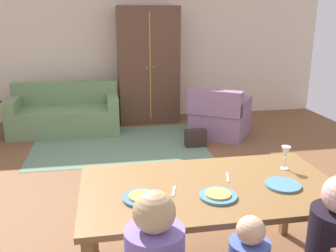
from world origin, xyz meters
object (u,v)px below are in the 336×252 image
Objects in this scene: plate_near_child at (218,196)px; armoire at (148,65)px; plate_near_woman at (283,185)px; handbag at (196,138)px; dining_table at (210,194)px; wine_glass at (286,153)px; couch at (65,114)px; armchair at (220,117)px; plate_near_man at (142,198)px.

plate_near_child is 0.12× the size of armoire.
plate_near_child is at bearing -170.86° from plate_near_woman.
armoire is 6.56× the size of handbag.
plate_near_child is at bearing -90.00° from dining_table.
dining_table reaches higher than handbag.
couch is at bearing 117.81° from wine_glass.
plate_near_man is at bearing -115.59° from armchair.
armchair is (0.50, 3.15, -0.57)m from wine_glass.
dining_table is 4.48m from armoire.
plate_near_woman is (0.99, 0.02, 0.00)m from plate_near_man.
wine_glass is at bearing -89.69° from handbag.
dining_table is at bearing -109.14° from armchair.
plate_near_man is at bearing -77.97° from couch.
armchair is (1.65, 3.45, -0.45)m from plate_near_man.
armoire is (-0.53, 4.29, 0.16)m from wine_glass.
plate_near_woman is 0.34m from wine_glass.
dining_table is 5.65× the size of handbag.
armoire reaches higher than armchair.
plate_near_woman is 4.56m from couch.
armchair is (0.66, 3.43, -0.45)m from plate_near_woman.
armoire reaches higher than plate_near_man.
dining_table is 0.51m from plate_near_woman.
dining_table is 0.70m from wine_glass.
wine_glass is at bearing -82.93° from armoire.
plate_near_child reaches higher than handbag.
armoire is at bearing 107.97° from handbag.
armoire reaches higher than handbag.
dining_table is at bearing 90.00° from plate_near_child.
plate_near_woman is 3.05m from handbag.
handbag is at bearing 77.53° from dining_table.
plate_near_child reaches higher than dining_table.
plate_near_child is at bearing -6.88° from plate_near_man.
dining_table is 4.28m from couch.
plate_near_man is 1.00× the size of plate_near_child.
wine_glass is 2.80m from handbag.
plate_near_woman is 3.52m from armchair.
armoire is at bearing 16.17° from couch.
handbag is (0.52, -1.59, -0.92)m from armoire.
couch reaches higher than plate_near_woman.
handbag is at bearing 69.28° from plate_near_man.
couch is (-2.03, 3.85, -0.59)m from wine_glass.
armoire is at bearing 88.47° from dining_table.
wine_glass is 3.24m from armchair.
wine_glass is at bearing -99.11° from armchair.
wine_glass is at bearing 14.65° from plate_near_man.
plate_near_woman is at bearing -85.27° from armoire.
handbag is at bearing -72.03° from armoire.
plate_near_woman is 0.14× the size of couch.
couch and armchair have the same top height.
dining_table is 3.55m from armchair.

